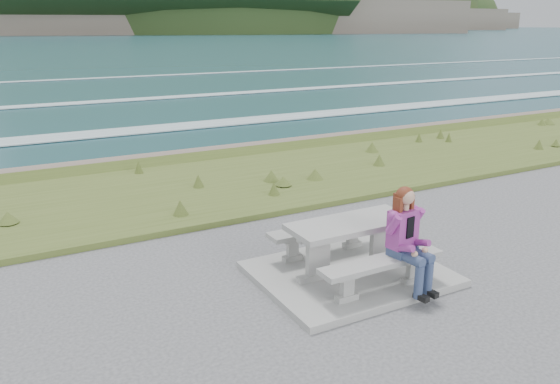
{
  "coord_description": "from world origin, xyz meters",
  "views": [
    {
      "loc": [
        -4.25,
        -5.79,
        3.47
      ],
      "look_at": [
        -0.48,
        1.2,
        1.02
      ],
      "focal_mm": 35.0,
      "sensor_mm": 36.0,
      "label": 1
    }
  ],
  "objects": [
    {
      "name": "concrete_slab",
      "position": [
        0.0,
        0.0,
        0.05
      ],
      "size": [
        2.6,
        2.1,
        0.1
      ],
      "primitive_type": "cube",
      "color": "gray",
      "rests_on": "ground"
    },
    {
      "name": "bench_seaward",
      "position": [
        0.0,
        0.7,
        0.45
      ],
      "size": [
        1.8,
        0.35,
        0.45
      ],
      "color": "gray",
      "rests_on": "concrete_slab"
    },
    {
      "name": "shore_drop",
      "position": [
        0.0,
        7.9,
        0.0
      ],
      "size": [
        160.0,
        0.8,
        2.2
      ],
      "primitive_type": "cube",
      "color": "brown",
      "rests_on": "ground"
    },
    {
      "name": "picnic_table",
      "position": [
        0.0,
        0.0,
        0.68
      ],
      "size": [
        1.8,
        0.75,
        0.75
      ],
      "color": "gray",
      "rests_on": "concrete_slab"
    },
    {
      "name": "headland_range",
      "position": [
        190.46,
        398.46,
        9.9
      ],
      "size": [
        729.83,
        363.95,
        178.7
      ],
      "color": "brown",
      "rests_on": "ground"
    },
    {
      "name": "bench_landward",
      "position": [
        0.0,
        -0.7,
        0.45
      ],
      "size": [
        1.8,
        0.35,
        0.45
      ],
      "color": "gray",
      "rests_on": "concrete_slab"
    },
    {
      "name": "seated_woman",
      "position": [
        0.35,
        -0.83,
        0.61
      ],
      "size": [
        0.47,
        0.73,
        1.38
      ],
      "rotation": [
        0.0,
        0.0,
        0.15
      ],
      "color": "navy",
      "rests_on": "concrete_slab"
    },
    {
      "name": "grass_verge",
      "position": [
        0.0,
        5.0,
        0.0
      ],
      "size": [
        160.0,
        4.5,
        0.22
      ],
      "primitive_type": "cube",
      "color": "#465821",
      "rests_on": "ground"
    },
    {
      "name": "ocean",
      "position": [
        0.0,
        25.09,
        -1.74
      ],
      "size": [
        1600.0,
        1600.0,
        0.09
      ],
      "color": "#1D4954",
      "rests_on": "ground"
    }
  ]
}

